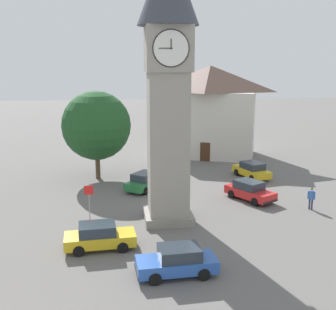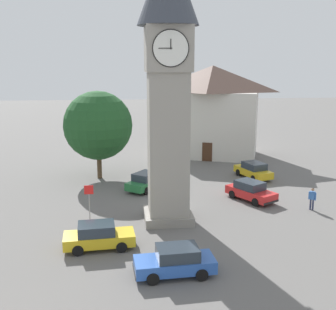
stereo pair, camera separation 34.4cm
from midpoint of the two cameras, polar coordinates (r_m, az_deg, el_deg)
ground_plane at (r=29.38m, az=0.34°, el=-8.83°), size 200.00×200.00×0.00m
clock_tower at (r=27.39m, az=0.37°, el=12.56°), size 3.94×3.94×18.40m
car_blue_kerb at (r=40.37m, az=11.79°, el=-2.04°), size 2.88×4.45×1.53m
car_silver_kerb at (r=33.88m, az=11.48°, el=-4.81°), size 3.53×4.42×1.53m
car_red_corner at (r=25.17m, az=-9.04°, el=-10.85°), size 4.24×2.04×1.53m
car_white_side at (r=22.01m, az=1.45°, el=-14.26°), size 4.23×2.01×1.53m
car_black_far at (r=35.96m, az=-2.67°, el=-3.56°), size 3.88×4.28×1.53m
pedestrian at (r=32.79m, az=19.35°, el=-5.40°), size 0.45×0.40×1.69m
tree at (r=39.19m, az=-9.27°, el=3.99°), size 6.36×6.36×8.21m
building_corner_back at (r=48.95m, az=6.21°, el=6.06°), size 12.37×10.03×10.41m
road_sign at (r=28.21m, az=-10.35°, el=-5.85°), size 0.60×0.07×2.80m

